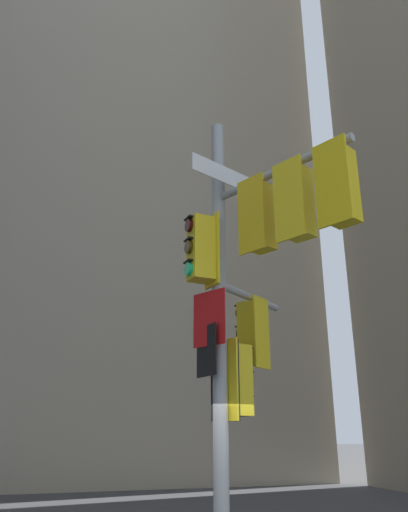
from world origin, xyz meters
TOP-DOWN VIEW (x-y plane):
  - building_mid_block at (1.12, 21.53)m, footprint 16.72×16.72m
  - signal_pole_assembly at (0.32, -0.34)m, footprint 2.12×3.52m

SIDE VIEW (x-z plane):
  - signal_pole_assembly at x=0.32m, z-range 0.50..7.50m
  - building_mid_block at x=1.12m, z-range 0.00..46.06m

